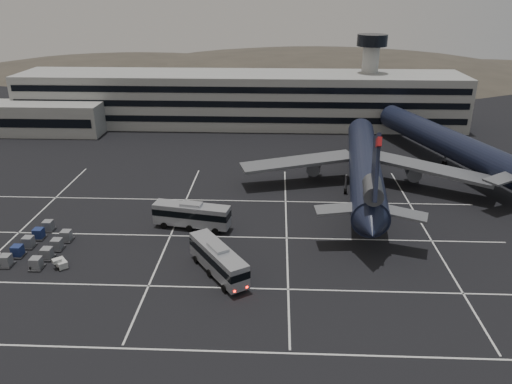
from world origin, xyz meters
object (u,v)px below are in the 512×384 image
trijet_main (365,165)px  bus_near (218,259)px  bus_far (192,214)px  uld_cluster (39,245)px

trijet_main → bus_near: trijet_main is taller
bus_far → uld_cluster: bearing=122.3°
trijet_main → bus_far: size_ratio=4.58×
bus_near → uld_cluster: bus_near is taller
trijet_main → bus_near: (-23.77, -29.98, -2.90)m
bus_near → uld_cluster: (-26.93, 5.34, -1.53)m
bus_far → bus_near: bearing=-146.0°
uld_cluster → bus_far: bearing=21.3°
bus_near → trijet_main: bearing=17.9°
bus_near → uld_cluster: size_ratio=0.86×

